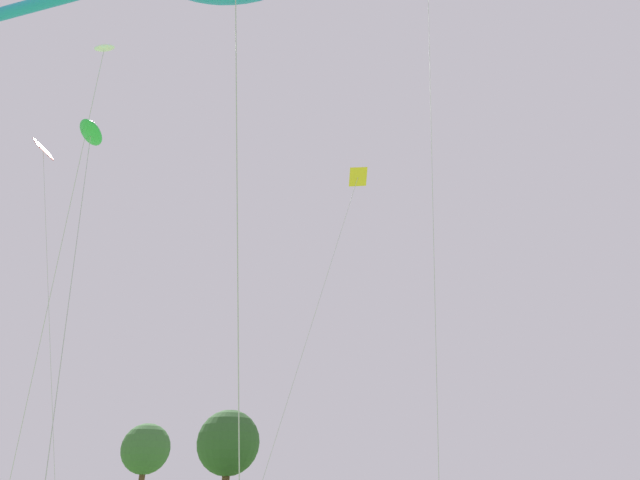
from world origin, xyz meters
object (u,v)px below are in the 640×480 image
small_kite_delta_white (91,134)px  small_kite_streamer_purple (353,192)px  small_kite_bird_shape (101,63)px  tree_pine_center (228,443)px  small_kite_stunt_black (44,163)px  small_kite_box_yellow (429,24)px  tree_oak_right (146,449)px

small_kite_delta_white → small_kite_streamer_purple: (10.93, 0.40, 2.43)m
small_kite_bird_shape → tree_pine_center: bearing=106.1°
small_kite_delta_white → small_kite_bird_shape: bearing=-153.0°
small_kite_stunt_black → tree_pine_center: (28.67, 30.50, -9.29)m
small_kite_streamer_purple → tree_pine_center: (17.93, 40.48, -7.13)m
small_kite_box_yellow → small_kite_delta_white: (-8.67, 6.10, -5.44)m
small_kite_stunt_black → tree_pine_center: 42.88m
small_kite_bird_shape → small_kite_delta_white: 3.35m
small_kite_stunt_black → small_kite_streamer_purple: (10.74, -9.97, -2.16)m
small_kite_bird_shape → small_kite_delta_white: small_kite_bird_shape is taller
small_kite_stunt_black → tree_pine_center: size_ratio=1.70×
small_kite_stunt_black → small_kite_delta_white: 11.35m
small_kite_bird_shape → small_kite_streamer_purple: (11.01, -0.30, -0.84)m
small_kite_box_yellow → small_kite_stunt_black: 18.55m
tree_oak_right → tree_pine_center: tree_pine_center is taller
tree_oak_right → tree_pine_center: (13.20, 9.23, 1.66)m
small_kite_stunt_black → small_kite_delta_white: bearing=-15.7°
small_kite_box_yellow → tree_oak_right: bearing=-22.8°
small_kite_delta_white → small_kite_box_yellow: bearing=75.6°
small_kite_box_yellow → small_kite_stunt_black: size_ratio=1.13×
small_kite_bird_shape → tree_oak_right: bearing=114.9°
small_kite_stunt_black → small_kite_streamer_purple: bearing=32.5°
tree_oak_right → small_kite_box_yellow: bearing=-100.5°
small_kite_stunt_black → small_kite_delta_white: small_kite_stunt_black is taller
small_kite_delta_white → tree_oak_right: small_kite_delta_white is taller
small_kite_box_yellow → small_kite_streamer_purple: 7.51m
tree_pine_center → small_kite_bird_shape: bearing=-125.8°
small_kite_delta_white → tree_pine_center: bearing=165.5°
small_kite_delta_white → small_kite_streamer_purple: small_kite_streamer_purple is taller
small_kite_bird_shape → small_kite_stunt_black: 9.77m
small_kite_delta_white → small_kite_streamer_purple: bearing=112.8°
small_kite_box_yellow → tree_oak_right: small_kite_box_yellow is taller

